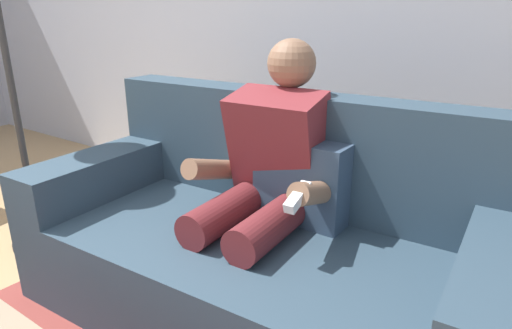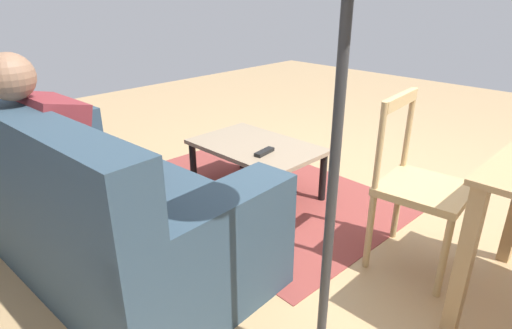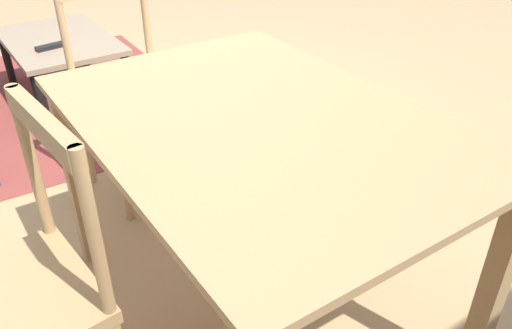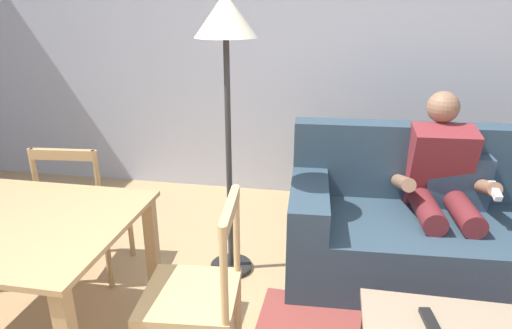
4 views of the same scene
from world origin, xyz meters
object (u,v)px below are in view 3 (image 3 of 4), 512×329
object	(u,v)px
dining_chair_near_wall	(17,300)
dining_chair_facing_couch	(132,95)
dining_table	(256,152)
tv_remote	(51,47)
coffee_table	(59,46)

from	to	relation	value
dining_chair_near_wall	dining_chair_facing_couch	world-z (taller)	dining_chair_facing_couch
dining_table	tv_remote	bearing A→B (deg)	2.44
dining_chair_facing_couch	dining_table	bearing A→B (deg)	-179.83
coffee_table	dining_chair_facing_couch	distance (m)	1.20
dining_table	dining_chair_near_wall	world-z (taller)	dining_chair_near_wall
tv_remote	dining_chair_near_wall	size ratio (longest dim) A/B	0.19
dining_table	dining_chair_near_wall	size ratio (longest dim) A/B	1.40
tv_remote	dining_chair_facing_couch	xyz separation A→B (m)	(-1.03, -0.08, 0.06)
tv_remote	dining_chair_near_wall	world-z (taller)	dining_chair_near_wall
coffee_table	dining_table	world-z (taller)	dining_table
dining_table	dining_chair_near_wall	xyz separation A→B (m)	(0.00, 0.71, -0.19)
tv_remote	dining_chair_facing_couch	size ratio (longest dim) A/B	0.18
coffee_table	dining_chair_near_wall	xyz separation A→B (m)	(-2.16, 0.71, 0.12)
dining_table	dining_chair_facing_couch	size ratio (longest dim) A/B	1.39
coffee_table	dining_chair_facing_couch	bearing A→B (deg)	179.80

